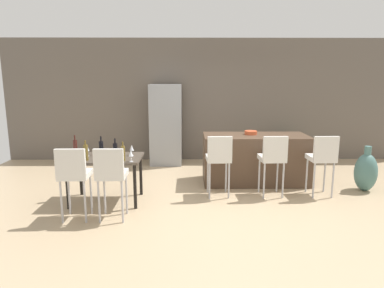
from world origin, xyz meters
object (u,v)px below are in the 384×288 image
object	(u,v)px
bar_chair_middle	(273,156)
floor_vase	(366,172)
wine_bottle_corner	(86,152)
wine_bottle_end	(123,153)
dining_table	(105,162)
wine_glass_right	(132,148)
bar_chair_left	(219,156)
wine_bottle_far	(115,151)
potted_plant	(286,146)
dining_chair_far	(111,172)
wine_glass_near	(131,154)
wine_bottle_middle	(101,148)
wine_glass_inner	(87,148)
kitchen_island	(255,159)
dining_chair_near	(74,172)
wine_bottle_left	(75,147)
bar_chair_right	(323,156)
refrigerator	(166,125)
fruit_bowl	(251,133)

from	to	relation	value
bar_chair_middle	floor_vase	bearing A→B (deg)	9.13
wine_bottle_corner	wine_bottle_end	size ratio (longest dim) A/B	1.03
wine_bottle_corner	wine_bottle_end	world-z (taller)	wine_bottle_corner
dining_table	wine_glass_right	size ratio (longest dim) A/B	6.59
bar_chair_left	wine_bottle_far	bearing A→B (deg)	-167.48
dining_table	potted_plant	bearing A→B (deg)	34.97
dining_chair_far	wine_glass_near	size ratio (longest dim) A/B	6.03
wine_bottle_far	wine_glass_near	bearing A→B (deg)	-30.31
wine_glass_right	potted_plant	world-z (taller)	wine_glass_right
dining_table	bar_chair_left	bearing A→B (deg)	6.59
potted_plant	wine_bottle_corner	bearing A→B (deg)	-144.56
wine_bottle_middle	wine_glass_inner	bearing A→B (deg)	-151.15
kitchen_island	dining_chair_near	size ratio (longest dim) A/B	1.86
dining_chair_far	kitchen_island	bearing A→B (deg)	37.11
wine_glass_right	floor_vase	distance (m)	4.11
wine_bottle_left	wine_glass_near	size ratio (longest dim) A/B	1.91
bar_chair_right	wine_bottle_corner	distance (m)	3.83
wine_glass_right	bar_chair_right	bearing A→B (deg)	2.01
wine_bottle_left	wine_bottle_far	distance (m)	0.76
bar_chair_middle	dining_chair_near	world-z (taller)	same
bar_chair_left	potted_plant	size ratio (longest dim) A/B	1.57
dining_chair_near	potted_plant	distance (m)	5.08
wine_bottle_middle	wine_glass_near	distance (m)	0.75
kitchen_island	dining_chair_near	world-z (taller)	dining_chair_near
wine_bottle_middle	wine_glass_right	world-z (taller)	wine_bottle_middle
bar_chair_right	wine_bottle_left	size ratio (longest dim) A/B	3.16
bar_chair_right	wine_bottle_end	bearing A→B (deg)	-171.62
wine_bottle_far	wine_glass_near	xyz separation A→B (m)	(0.26, -0.15, -0.01)
wine_bottle_middle	floor_vase	world-z (taller)	wine_bottle_middle
wine_bottle_left	wine_glass_right	distance (m)	0.92
wine_glass_inner	refrigerator	distance (m)	2.70
bar_chair_middle	wine_bottle_far	bearing A→B (deg)	-171.85
wine_bottle_far	floor_vase	bearing A→B (deg)	8.55
kitchen_island	wine_bottle_end	xyz separation A→B (m)	(-2.26, -1.29, 0.40)
dining_chair_far	wine_bottle_middle	size ratio (longest dim) A/B	3.46
wine_bottle_far	refrigerator	xyz separation A→B (m)	(0.61, 2.69, 0.05)
potted_plant	fruit_bowl	bearing A→B (deg)	-127.55
bar_chair_middle	wine_bottle_corner	world-z (taller)	bar_chair_middle
wine_bottle_left	fruit_bowl	xyz separation A→B (m)	(3.03, 0.97, 0.08)
bar_chair_left	wine_bottle_middle	world-z (taller)	bar_chair_left
wine_bottle_end	potted_plant	distance (m)	4.33
wine_bottle_left	wine_glass_inner	size ratio (longest dim) A/B	1.91
wine_bottle_left	dining_table	bearing A→B (deg)	-14.64
bar_chair_middle	wine_glass_near	distance (m)	2.33
bar_chair_right	wine_bottle_corner	world-z (taller)	bar_chair_right
wine_bottle_end	fruit_bowl	bearing A→B (deg)	32.05
dining_chair_near	wine_bottle_end	distance (m)	0.78
bar_chair_left	floor_vase	xyz separation A→B (m)	(2.63, 0.28, -0.35)
wine_bottle_end	wine_glass_near	size ratio (longest dim) A/B	1.71
dining_chair_far	potted_plant	size ratio (longest dim) A/B	1.57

